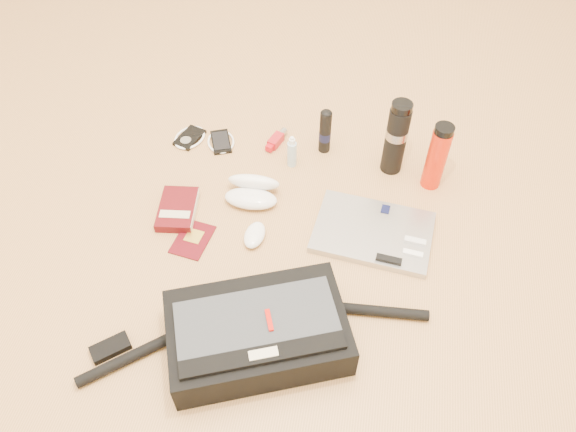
# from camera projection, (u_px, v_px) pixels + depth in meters

# --- Properties ---
(ground) EXTENTS (4.00, 4.00, 0.00)m
(ground) POSITION_uv_depth(u_px,v_px,m) (274.00, 255.00, 1.67)
(ground) COLOR tan
(ground) RESTS_ON ground
(messenger_bag) EXTENTS (0.87, 0.43, 0.13)m
(messenger_bag) POSITION_uv_depth(u_px,v_px,m) (257.00, 333.00, 1.44)
(messenger_bag) COLOR black
(messenger_bag) RESTS_ON ground
(laptop) EXTENTS (0.38, 0.28, 0.03)m
(laptop) POSITION_uv_depth(u_px,v_px,m) (373.00, 232.00, 1.72)
(laptop) COLOR #A5A5A7
(laptop) RESTS_ON ground
(book) EXTENTS (0.14, 0.19, 0.03)m
(book) POSITION_uv_depth(u_px,v_px,m) (178.00, 209.00, 1.77)
(book) COLOR #47090D
(book) RESTS_ON ground
(passport) EXTENTS (0.12, 0.15, 0.01)m
(passport) POSITION_uv_depth(u_px,v_px,m) (193.00, 239.00, 1.71)
(passport) COLOR #48070E
(passport) RESTS_ON ground
(mouse) EXTENTS (0.07, 0.11, 0.03)m
(mouse) POSITION_uv_depth(u_px,v_px,m) (255.00, 235.00, 1.70)
(mouse) COLOR white
(mouse) RESTS_ON ground
(sunglasses_case) EXTENTS (0.17, 0.15, 0.10)m
(sunglasses_case) POSITION_uv_depth(u_px,v_px,m) (252.00, 191.00, 1.80)
(sunglasses_case) COLOR white
(sunglasses_case) RESTS_ON ground
(ipod) EXTENTS (0.13, 0.13, 0.01)m
(ipod) POSITION_uv_depth(u_px,v_px,m) (190.00, 138.00, 2.00)
(ipod) COLOR black
(ipod) RESTS_ON ground
(phone) EXTENTS (0.12, 0.13, 0.01)m
(phone) POSITION_uv_depth(u_px,v_px,m) (221.00, 142.00, 1.99)
(phone) COLOR black
(phone) RESTS_ON ground
(inhaler) EXTENTS (0.06, 0.12, 0.03)m
(inhaler) POSITION_uv_depth(u_px,v_px,m) (276.00, 140.00, 1.98)
(inhaler) COLOR maroon
(inhaler) RESTS_ON ground
(spray_bottle) EXTENTS (0.03, 0.03, 0.12)m
(spray_bottle) POSITION_uv_depth(u_px,v_px,m) (292.00, 153.00, 1.88)
(spray_bottle) COLOR #A1C0D3
(spray_bottle) RESTS_ON ground
(aerosol_can) EXTENTS (0.05, 0.05, 0.17)m
(aerosol_can) POSITION_uv_depth(u_px,v_px,m) (325.00, 131.00, 1.91)
(aerosol_can) COLOR black
(aerosol_can) RESTS_ON ground
(thermos_black) EXTENTS (0.07, 0.07, 0.27)m
(thermos_black) POSITION_uv_depth(u_px,v_px,m) (396.00, 137.00, 1.81)
(thermos_black) COLOR black
(thermos_black) RESTS_ON ground
(thermos_red) EXTENTS (0.07, 0.07, 0.25)m
(thermos_red) POSITION_uv_depth(u_px,v_px,m) (437.00, 157.00, 1.77)
(thermos_red) COLOR red
(thermos_red) RESTS_ON ground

